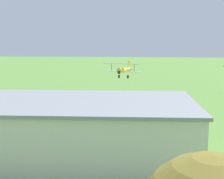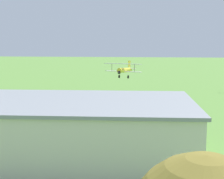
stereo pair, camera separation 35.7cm
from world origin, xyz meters
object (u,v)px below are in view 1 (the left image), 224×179
Objects in this scene: person_at_fence_line at (79,116)px; biplane at (124,69)px; hangar at (73,127)px; person_near_hangar_door at (10,114)px; car_yellow at (5,119)px.

biplane is at bearing -114.68° from person_at_fence_line.
person_near_hangar_door is (14.55, -16.57, -2.38)m from hangar.
person_at_fence_line is at bearing -81.03° from hangar.
person_at_fence_line is (2.43, -15.37, -2.28)m from hangar.
biplane is 4.29× the size of person_at_fence_line.
car_yellow is at bearing 42.34° from biplane.
person_at_fence_line is (-11.46, -2.51, 0.05)m from car_yellow.
biplane is 16.36m from person_at_fence_line.
car_yellow is at bearing 12.38° from person_at_fence_line.
car_yellow is (13.88, -12.85, -2.32)m from hangar.
person_near_hangar_door is (12.12, -1.20, -0.10)m from person_at_fence_line.
person_near_hangar_door is at bearing 34.06° from biplane.
person_at_fence_line reaches higher than person_near_hangar_door.
biplane reaches higher than person_near_hangar_door.
hangar is 15.98× the size of person_at_fence_line.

